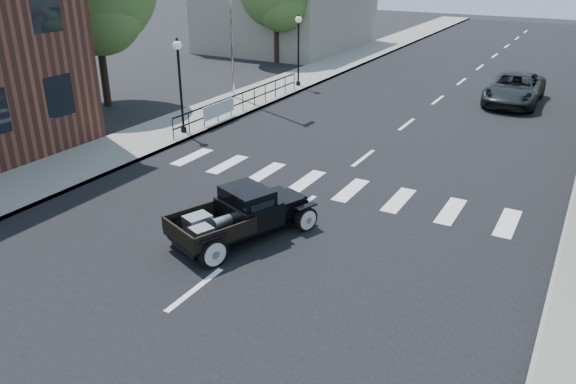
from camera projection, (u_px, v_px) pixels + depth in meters
The scene contains 13 objects.
ground at pixel (264, 236), 15.13m from camera, with size 120.00×120.00×0.00m, color black.
road at pixel (426, 109), 27.13m from camera, with size 14.00×80.00×0.02m, color black.
road_markings at pixel (391, 137), 23.14m from camera, with size 12.00×60.00×0.06m, color silver, non-canonical shape.
sidewalk_left at pixel (275, 88), 30.93m from camera, with size 3.00×80.00×0.15m, color gray.
low_building_left at pixel (288, 14), 43.29m from camera, with size 10.00×12.00×5.00m, color #9E9484.
railing at pixel (243, 100), 26.16m from camera, with size 0.08×10.00×1.00m, color black, non-canonical shape.
banner at pixel (219, 115), 24.60m from camera, with size 0.04×2.20×0.60m, color silver, non-canonical shape.
lamp_post_b at pixel (180, 86), 22.53m from camera, with size 0.36×0.36×3.83m, color black, non-canonical shape.
lamp_post_c at pixel (298, 50), 30.53m from camera, with size 0.36×0.36×3.83m, color black, non-canonical shape.
big_tree_near at pixel (97, 16), 26.13m from camera, with size 5.83×5.83×8.56m, color #3F622A, non-canonical shape.
big_tree_far at pixel (276, 8), 36.95m from camera, with size 4.82×4.82×7.07m, color #3F622A, non-canonical shape.
hotrod_pickup at pixel (242, 214), 14.76m from camera, with size 1.91×4.09×1.42m, color black, non-canonical shape.
second_car at pixel (515, 89), 27.88m from camera, with size 2.44×5.30×1.47m, color black.
Camera 1 is at (7.13, -11.38, 7.11)m, focal length 35.00 mm.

